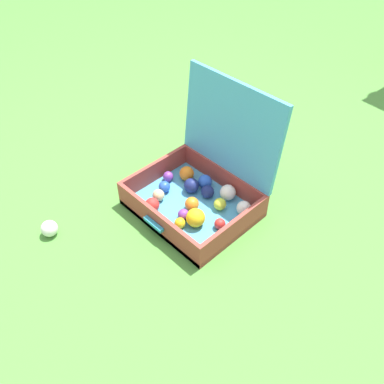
% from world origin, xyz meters
% --- Properties ---
extents(ground_plane, '(16.00, 16.00, 0.00)m').
position_xyz_m(ground_plane, '(0.00, 0.00, 0.00)').
color(ground_plane, '#4C8C38').
extents(open_suitcase, '(0.53, 0.50, 0.55)m').
position_xyz_m(open_suitcase, '(0.07, 0.12, 0.11)').
color(open_suitcase, '#4799C6').
rests_on(open_suitcase, ground).
extents(stray_ball_on_grass, '(0.07, 0.07, 0.07)m').
position_xyz_m(stray_ball_on_grass, '(-0.25, -0.48, 0.04)').
color(stray_ball_on_grass, white).
rests_on(stray_ball_on_grass, ground).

